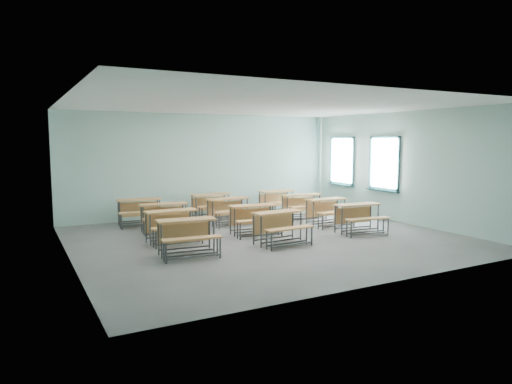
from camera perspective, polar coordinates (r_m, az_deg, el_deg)
room at (r=11.01m, az=1.87°, el=2.45°), size 9.04×8.04×3.24m
desk_unit_r0c0 at (r=9.51m, az=-8.55°, el=-4.91°), size 1.27×0.91×0.75m
desk_unit_r0c1 at (r=10.44m, az=3.05°, el=-3.84°), size 1.24×0.88×0.75m
desk_unit_r0c2 at (r=11.99m, az=12.79°, el=-2.66°), size 1.28×0.92×0.75m
desk_unit_r1c0 at (r=10.79m, az=-10.40°, el=-3.60°), size 1.22×0.84×0.75m
desk_unit_r1c1 at (r=11.48m, az=-0.19°, el=-2.90°), size 1.28×0.93×0.75m
desk_unit_r1c2 at (r=12.89m, az=9.01°, el=-1.96°), size 1.22×0.83×0.75m
desk_unit_r2c0 at (r=11.99m, az=-11.36°, el=-2.63°), size 1.26×0.91×0.75m
desk_unit_r2c1 at (r=12.89m, az=-3.35°, el=-1.88°), size 1.23×0.85×0.75m
desk_unit_r2c2 at (r=13.87m, az=5.86°, el=-1.32°), size 1.27×0.92×0.75m
desk_unit_r3c0 at (r=13.12m, az=-14.33°, el=-1.93°), size 1.27×0.92×0.75m
desk_unit_r3c1 at (r=13.95m, az=-5.50°, el=-1.27°), size 1.23×0.86×0.75m
desk_unit_r3c2 at (r=14.86m, az=2.82°, el=-0.79°), size 1.25×0.89×0.75m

